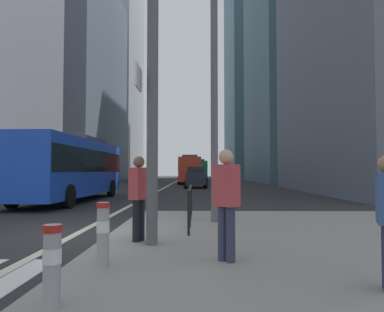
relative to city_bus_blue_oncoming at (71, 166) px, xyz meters
name	(u,v)px	position (x,y,z in m)	size (l,w,h in m)	color
ground_plane	(159,190)	(3.50, 10.25, -1.84)	(160.00, 160.00, 0.00)	#28282B
median_island	(315,241)	(9.00, -10.75, -1.76)	(9.00, 10.00, 0.15)	gray
lane_centre_line	(169,185)	(3.50, 20.25, -1.83)	(0.20, 80.00, 0.01)	beige
office_tower_left_mid	(71,80)	(-12.50, 35.19, 13.47)	(12.13, 24.41, 30.62)	slate
office_tower_left_far	(114,74)	(-12.50, 63.21, 21.87)	(10.67, 20.46, 47.42)	#9E9EA3
office_tower_right_mid	(294,40)	(20.50, 32.82, 18.64)	(11.58, 21.74, 40.95)	slate
office_tower_right_far	(258,50)	(20.50, 62.32, 27.05)	(13.59, 25.56, 57.78)	slate
city_bus_blue_oncoming	(71,166)	(0.00, 0.00, 0.00)	(2.86, 10.88, 3.40)	blue
city_bus_red_receding	(190,169)	(5.66, 26.12, 0.00)	(2.80, 11.64, 3.40)	red
city_bus_red_distant	(198,169)	(6.79, 42.24, 0.00)	(2.84, 11.56, 3.40)	#198456
car_oncoming_mid	(137,174)	(-2.71, 37.00, -0.85)	(2.11, 4.36, 1.94)	maroon
car_receding_near	(195,177)	(6.36, 14.95, -0.85)	(2.14, 4.50, 1.94)	#232838
traffic_signal_gantry	(61,43)	(3.82, -11.57, 2.24)	(5.49, 0.65, 6.00)	#515156
street_lamp_post	(214,40)	(6.97, -8.44, 3.45)	(5.50, 0.32, 8.00)	#56565B
bollard_front	(52,261)	(4.97, -14.75, -1.21)	(0.20, 0.20, 0.86)	#99999E
bollard_left	(103,231)	(5.08, -13.14, -1.16)	(0.20, 0.20, 0.95)	#99999E
pedestrian_railing	(190,197)	(6.30, -8.77, -0.98)	(0.06, 3.66, 0.98)	black
pedestrian_waiting	(226,199)	(6.95, -12.82, -0.71)	(0.44, 0.44, 1.76)	#2D334C
pedestrian_far	(139,194)	(5.30, -11.21, -0.73)	(0.39, 0.45, 1.71)	black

